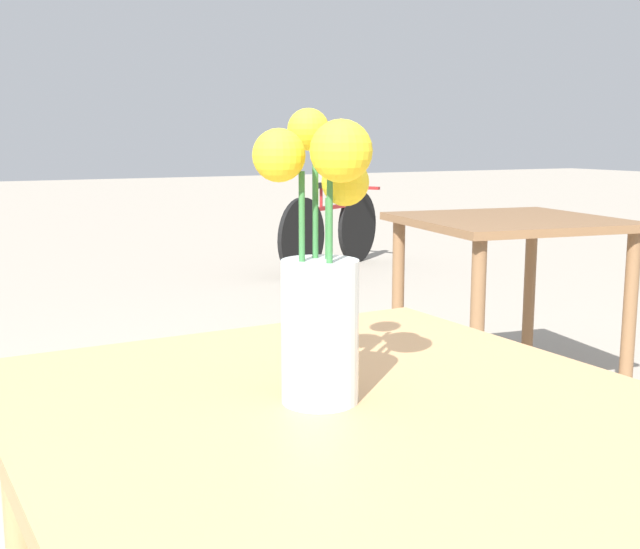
{
  "coord_description": "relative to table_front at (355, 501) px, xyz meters",
  "views": [
    {
      "loc": [
        -0.44,
        -0.76,
        1.04
      ],
      "look_at": [
        -0.02,
        0.04,
        0.89
      ],
      "focal_mm": 45.0,
      "sensor_mm": 36.0,
      "label": 1
    }
  ],
  "objects": [
    {
      "name": "table_back",
      "position": [
        1.6,
        1.61,
        -0.0
      ],
      "size": [
        0.85,
        0.85,
        0.74
      ],
      "color": "brown",
      "rests_on": "ground_plane"
    },
    {
      "name": "table_front",
      "position": [
        0.0,
        0.0,
        0.0
      ],
      "size": [
        0.79,
        0.89,
        0.74
      ],
      "color": "tan",
      "rests_on": "ground_plane"
    },
    {
      "name": "flower_vase",
      "position": [
        -0.02,
        0.04,
        0.25
      ],
      "size": [
        0.15,
        0.15,
        0.34
      ],
      "color": "silver",
      "rests_on": "table_front"
    },
    {
      "name": "bicycle",
      "position": [
        2.55,
        4.83,
        -0.3
      ],
      "size": [
        1.28,
        0.81,
        0.7
      ],
      "color": "black",
      "rests_on": "ground_plane"
    }
  ]
}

